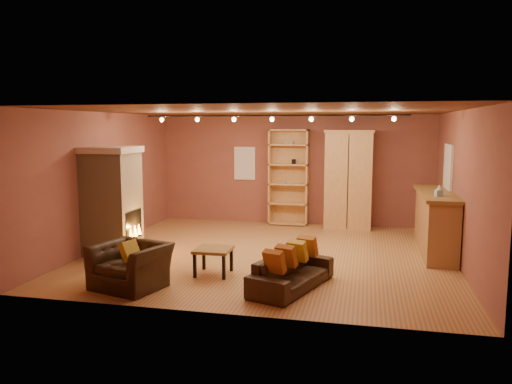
% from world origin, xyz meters
% --- Properties ---
extents(floor, '(7.00, 7.00, 0.00)m').
position_xyz_m(floor, '(0.00, 0.00, 0.00)').
color(floor, '#996736').
rests_on(floor, ground).
extents(ceiling, '(7.00, 7.00, 0.00)m').
position_xyz_m(ceiling, '(0.00, 0.00, 2.80)').
color(ceiling, brown).
rests_on(ceiling, back_wall).
extents(back_wall, '(7.00, 0.02, 2.80)m').
position_xyz_m(back_wall, '(0.00, 3.25, 1.40)').
color(back_wall, brown).
rests_on(back_wall, floor).
extents(left_wall, '(0.02, 6.50, 2.80)m').
position_xyz_m(left_wall, '(-3.50, 0.00, 1.40)').
color(left_wall, brown).
rests_on(left_wall, floor).
extents(right_wall, '(0.02, 6.50, 2.80)m').
position_xyz_m(right_wall, '(3.50, 0.00, 1.40)').
color(right_wall, brown).
rests_on(right_wall, floor).
extents(fireplace, '(1.01, 0.98, 2.12)m').
position_xyz_m(fireplace, '(-3.04, -0.60, 1.06)').
color(fireplace, tan).
rests_on(fireplace, floor).
extents(back_window, '(0.56, 0.04, 0.86)m').
position_xyz_m(back_window, '(-1.30, 3.23, 1.55)').
color(back_window, white).
rests_on(back_window, back_wall).
extents(bookcase, '(1.00, 0.39, 2.44)m').
position_xyz_m(bookcase, '(-0.11, 3.12, 1.24)').
color(bookcase, tan).
rests_on(bookcase, floor).
extents(armoire, '(1.19, 0.68, 2.42)m').
position_xyz_m(armoire, '(1.40, 2.94, 1.22)').
color(armoire, tan).
rests_on(armoire, floor).
extents(bar_counter, '(0.68, 2.56, 1.23)m').
position_xyz_m(bar_counter, '(3.20, 0.84, 0.62)').
color(bar_counter, '#A67D4C').
rests_on(bar_counter, floor).
extents(tissue_box, '(0.15, 0.15, 0.23)m').
position_xyz_m(tissue_box, '(3.15, 0.20, 1.32)').
color(tissue_box, '#86B7D6').
rests_on(tissue_box, bar_counter).
extents(right_window, '(0.05, 0.90, 1.00)m').
position_xyz_m(right_window, '(3.47, 1.40, 1.65)').
color(right_window, white).
rests_on(right_window, right_wall).
extents(loveseat, '(1.05, 1.80, 0.74)m').
position_xyz_m(loveseat, '(0.74, -1.98, 0.35)').
color(loveseat, black).
rests_on(loveseat, floor).
extents(armchair, '(1.21, 0.96, 0.93)m').
position_xyz_m(armchair, '(-1.73, -2.48, 0.47)').
color(armchair, black).
rests_on(armchair, floor).
extents(coffee_table, '(0.61, 0.61, 0.46)m').
position_xyz_m(coffee_table, '(-0.67, -1.54, 0.39)').
color(coffee_table, olive).
rests_on(coffee_table, floor).
extents(track_rail, '(5.20, 0.09, 0.13)m').
position_xyz_m(track_rail, '(0.00, 0.20, 2.68)').
color(track_rail, black).
rests_on(track_rail, ceiling).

